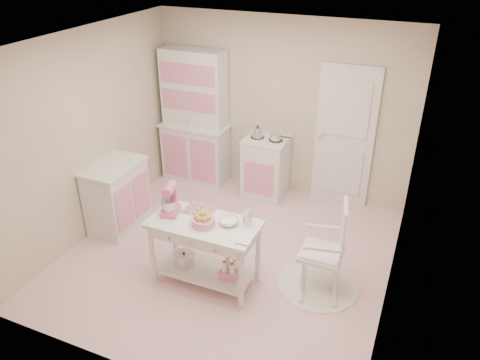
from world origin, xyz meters
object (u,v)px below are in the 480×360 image
at_px(base_cabinet, 117,196).
at_px(bread_basket, 203,222).
at_px(rocking_chair, 322,246).
at_px(stand_mixer, 170,200).
at_px(hutch, 194,118).
at_px(stove, 266,167).
at_px(work_table, 205,252).

xyz_separation_m(base_cabinet, bread_basket, (1.61, -0.61, 0.39)).
distance_m(rocking_chair, stand_mixer, 1.73).
bearing_deg(base_cabinet, rocking_chair, -2.83).
distance_m(base_cabinet, bread_basket, 1.77).
distance_m(hutch, base_cabinet, 1.76).
distance_m(hutch, stand_mixer, 2.34).
relative_size(stove, rocking_chair, 0.84).
xyz_separation_m(stove, stand_mixer, (-0.34, -2.13, 0.51)).
bearing_deg(stand_mixer, bread_basket, -22.42).
bearing_deg(work_table, bread_basket, -68.20).
bearing_deg(bread_basket, work_table, 111.80).
bearing_deg(rocking_chair, bread_basket, -170.37).
bearing_deg(stand_mixer, work_table, -16.11).
relative_size(stove, work_table, 0.77).
xyz_separation_m(work_table, stand_mixer, (-0.42, 0.02, 0.57)).
xyz_separation_m(rocking_chair, bread_basket, (-1.19, -0.48, 0.30)).
distance_m(stove, stand_mixer, 2.21).
height_order(work_table, stand_mixer, stand_mixer).
distance_m(stove, rocking_chair, 2.15).
distance_m(work_table, stand_mixer, 0.71).
bearing_deg(stove, bread_basket, -87.44).
bearing_deg(bread_basket, hutch, 120.02).
bearing_deg(work_table, stand_mixer, 177.27).
bearing_deg(work_table, hutch, 120.19).
xyz_separation_m(stove, base_cabinet, (-1.52, -1.58, 0.00)).
distance_m(rocking_chair, bread_basket, 1.31).
bearing_deg(hutch, stand_mixer, -68.48).
bearing_deg(stove, rocking_chair, -53.19).
bearing_deg(stove, work_table, -87.91).
bearing_deg(rocking_chair, hutch, 132.38).
height_order(stove, rocking_chair, rocking_chair).
bearing_deg(work_table, rocking_chair, 19.40).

